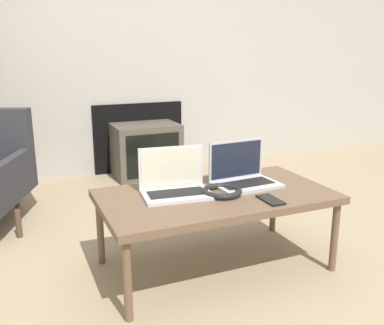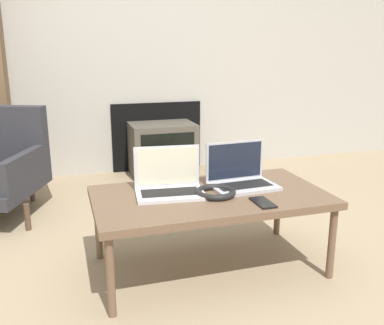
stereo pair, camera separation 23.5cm
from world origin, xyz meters
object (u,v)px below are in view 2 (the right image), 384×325
Objects in this scene: headphones at (216,192)px; laptop_left at (169,183)px; laptop_right at (240,177)px; tv at (163,149)px; phone at (263,203)px.

laptop_left is at bearing 153.90° from headphones.
tv is (-0.02, 1.63, -0.22)m from laptop_right.
laptop_right is 2.28× the size of phone.
headphones is at bearing -94.92° from tv.
laptop_left reaches higher than phone.
laptop_right is (0.38, 0.00, 0.00)m from laptop_left.
laptop_right reaches higher than tv.
laptop_left and laptop_right have the same top height.
tv is at bearing 85.08° from headphones.
phone is at bearing -89.41° from tv.
phone is (0.17, -0.17, -0.01)m from headphones.
headphones is 1.33× the size of phone.
laptop_right is at bearing -89.13° from tv.
tv is (0.15, 1.73, -0.18)m from headphones.
tv reaches higher than phone.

